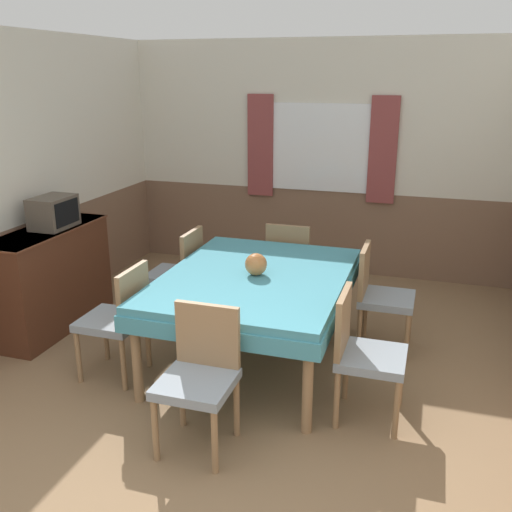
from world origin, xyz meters
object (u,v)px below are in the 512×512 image
tv (54,212)px  chair_right_near (362,350)px  sideboard (51,278)px  chair_head_window (291,261)px  chair_right_far (379,293)px  vase (256,264)px  chair_left_far (179,271)px  dining_table (256,286)px  chair_head_near (200,372)px  chair_left_near (119,316)px

tv → chair_right_near: bearing=-13.7°
chair_right_near → sideboard: size_ratio=0.69×
chair_head_window → chair_right_far: bearing=-33.0°
tv → vase: bearing=-4.9°
chair_left_far → sideboard: size_ratio=0.69×
tv → chair_right_far: bearing=7.7°
dining_table → vase: size_ratio=10.67×
chair_right_far → sideboard: 2.91m
chair_head_window → chair_left_far: 1.08m
sideboard → vase: sideboard is taller
chair_right_far → vase: size_ratio=5.14×
dining_table → chair_right_far: bearing=30.5°
chair_head_window → chair_head_near: (0.00, -2.25, 0.00)m
dining_table → chair_head_near: bearing=-90.0°
dining_table → chair_left_far: size_ratio=2.08×
dining_table → sideboard: size_ratio=1.43×
chair_left_near → chair_head_near: size_ratio=1.00×
dining_table → chair_right_near: 1.07m
chair_left_far → tv: bearing=110.7°
dining_table → chair_left_near: size_ratio=2.08×
chair_right_far → chair_left_far: (-1.82, 0.00, 0.00)m
tv → chair_head_window: bearing=26.9°
chair_right_far → vase: (-0.90, -0.55, 0.34)m
vase → sideboard: bearing=177.8°
dining_table → chair_head_near: 1.13m
sideboard → vase: 2.00m
chair_left_near → vase: size_ratio=5.14×
chair_right_near → vase: vase is taller
tv → vase: (1.93, -0.16, -0.24)m
sideboard → chair_right_near: bearing=-11.8°
chair_head_near → chair_left_far: bearing=-61.3°
chair_left_far → chair_head_near: bearing=-151.3°
chair_left_far → tv: 1.22m
dining_table → chair_left_far: chair_left_far is taller
chair_right_far → vase: bearing=-58.8°
tv → chair_head_near: bearing=-33.7°
dining_table → tv: 1.97m
dining_table → chair_right_far: 1.07m
chair_left_near → vase: 1.11m
chair_head_window → chair_right_near: same height
dining_table → chair_left_near: (-0.91, -0.54, -0.15)m
chair_head_window → vase: size_ratio=5.14×
dining_table → chair_head_window: 1.13m
sideboard → chair_head_near: bearing=-31.2°
chair_head_window → chair_head_near: size_ratio=1.00×
chair_head_window → tv: 2.22m
chair_left_far → tv: size_ratio=2.24×
chair_head_window → vase: 1.18m
chair_left_near → sideboard: sideboard is taller
chair_right_near → chair_head_near: 1.08m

